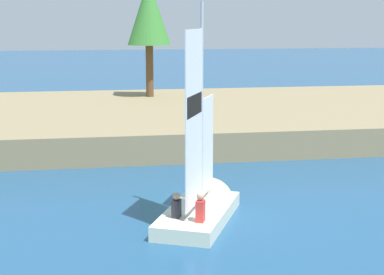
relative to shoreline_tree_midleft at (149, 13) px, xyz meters
The scene contains 3 objects.
shore_bank 6.69m from the shoreline_tree_midleft, 74.19° to the right, with size 80.00×15.02×1.17m, color #897A56.
shoreline_tree_midleft is the anchor object (origin of this frame).
sailboat 18.48m from the shoreline_tree_midleft, 90.52° to the right, with size 3.13×4.47×6.50m.
Camera 1 is at (-4.48, -7.09, 5.58)m, focal length 58.40 mm.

